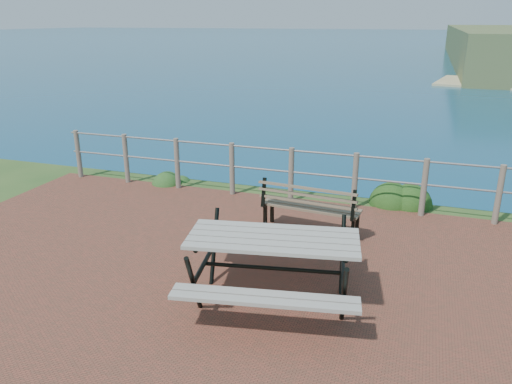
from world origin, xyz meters
The scene contains 7 objects.
ground centered at (0.00, 0.00, 0.00)m, with size 10.00×7.00×0.12m, color brown.
ocean centered at (0.00, 200.00, 0.00)m, with size 1200.00×1200.00×0.00m, color #14627D.
safety_railing centered at (0.00, 3.35, 0.57)m, with size 9.40×0.10×1.00m.
picnic_table centered at (0.68, -0.06, 0.53)m, with size 2.06×1.68×0.82m.
park_bench centered at (0.66, 2.05, 0.57)m, with size 1.56×0.53×0.86m.
shrub_lip_west centered at (-2.70, 3.67, 0.00)m, with size 0.67×0.67×0.38m, color #27491B.
shrub_lip_east centered at (1.96, 3.77, 0.00)m, with size 0.81×0.81×0.57m, color #1A4013.
Camera 1 is at (2.15, -5.05, 3.20)m, focal length 35.00 mm.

